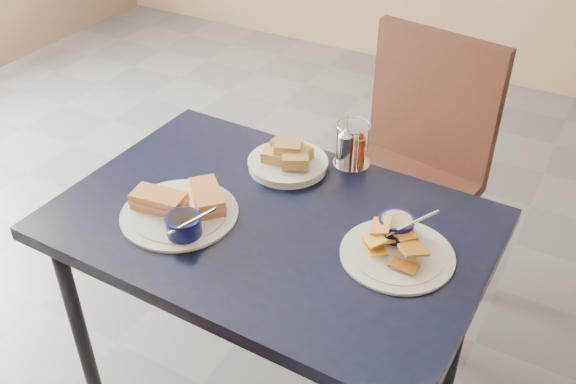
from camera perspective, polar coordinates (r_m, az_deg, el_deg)
The scene contains 7 objects.
ground at distance 2.31m, azimuth 4.91°, elevation -14.89°, with size 6.00×6.00×0.00m, color #56565B.
dining_table at distance 1.72m, azimuth -1.52°, elevation -4.29°, with size 1.13×0.77×0.75m.
chair_far at distance 2.30m, azimuth 10.67°, elevation 3.14°, with size 0.54×0.52×0.99m.
sandwich_plate at distance 1.69m, azimuth -9.42°, elevation -1.50°, with size 0.32×0.31×0.12m.
plantain_plate at distance 1.59m, azimuth 9.62°, elevation -4.56°, with size 0.28×0.28×0.12m.
bread_basket at distance 1.86m, azimuth 0.01°, elevation 2.87°, with size 0.23×0.23×0.08m.
condiment_caddy at distance 1.87m, azimuth 5.61°, elevation 4.00°, with size 0.11×0.11×0.14m.
Camera 1 is at (0.54, -1.38, 1.78)m, focal length 40.00 mm.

